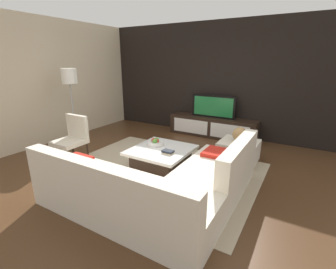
% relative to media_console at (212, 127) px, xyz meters
% --- Properties ---
extents(ground_plane, '(14.00, 14.00, 0.00)m').
position_rel_media_console_xyz_m(ground_plane, '(-0.00, -2.40, -0.25)').
color(ground_plane, '#4C301C').
extents(feature_wall_back, '(6.40, 0.12, 2.80)m').
position_rel_media_console_xyz_m(feature_wall_back, '(-0.00, 0.30, 1.15)').
color(feature_wall_back, black).
rests_on(feature_wall_back, ground).
extents(side_wall_left, '(0.12, 5.20, 2.80)m').
position_rel_media_console_xyz_m(side_wall_left, '(-3.20, -2.20, 1.15)').
color(side_wall_left, beige).
rests_on(side_wall_left, ground).
extents(area_rug, '(3.37, 2.56, 0.01)m').
position_rel_media_console_xyz_m(area_rug, '(-0.10, -2.40, -0.24)').
color(area_rug, tan).
rests_on(area_rug, ground).
extents(media_console, '(2.22, 0.46, 0.50)m').
position_rel_media_console_xyz_m(media_console, '(0.00, 0.00, 0.00)').
color(media_console, black).
rests_on(media_console, ground).
extents(television, '(1.11, 0.06, 0.55)m').
position_rel_media_console_xyz_m(television, '(-0.00, 0.00, 0.53)').
color(television, black).
rests_on(television, media_console).
extents(sectional_couch, '(2.40, 2.33, 0.82)m').
position_rel_media_console_xyz_m(sectional_couch, '(0.51, -3.28, 0.03)').
color(sectional_couch, beige).
rests_on(sectional_couch, ground).
extents(coffee_table, '(1.00, 1.04, 0.38)m').
position_rel_media_console_xyz_m(coffee_table, '(-0.10, -2.30, -0.05)').
color(coffee_table, black).
rests_on(coffee_table, ground).
extents(accent_chair_near, '(0.52, 0.53, 0.87)m').
position_rel_media_console_xyz_m(accent_chair_near, '(-1.80, -2.80, 0.24)').
color(accent_chair_near, black).
rests_on(accent_chair_near, ground).
extents(floor_lamp, '(0.32, 0.32, 1.72)m').
position_rel_media_console_xyz_m(floor_lamp, '(-2.50, -2.19, 1.20)').
color(floor_lamp, '#A5A5AA').
rests_on(floor_lamp, ground).
extents(ottoman, '(0.70, 0.70, 0.40)m').
position_rel_media_console_xyz_m(ottoman, '(1.00, -1.25, -0.05)').
color(ottoman, beige).
rests_on(ottoman, ground).
extents(fruit_bowl, '(0.28, 0.28, 0.14)m').
position_rel_media_console_xyz_m(fruit_bowl, '(-0.28, -2.20, 0.18)').
color(fruit_bowl, silver).
rests_on(fruit_bowl, coffee_table).
extents(decorative_ball, '(0.28, 0.28, 0.28)m').
position_rel_media_console_xyz_m(decorative_ball, '(1.00, -1.25, 0.29)').
color(decorative_ball, '#AD8451').
rests_on(decorative_ball, ottoman).
extents(book_stack, '(0.19, 0.14, 0.05)m').
position_rel_media_console_xyz_m(book_stack, '(0.12, -2.42, 0.16)').
color(book_stack, '#CCB78C').
rests_on(book_stack, coffee_table).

